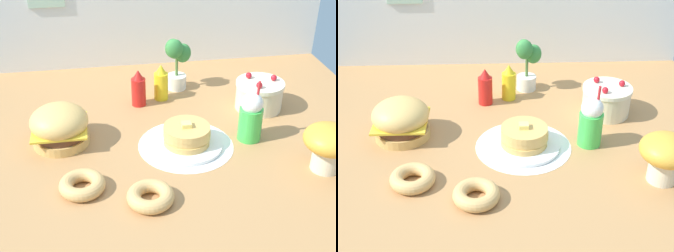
# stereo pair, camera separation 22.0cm
# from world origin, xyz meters

# --- Properties ---
(ground_plane) EXTENTS (2.29, 2.04, 0.02)m
(ground_plane) POSITION_xyz_m (0.00, 0.00, -0.01)
(ground_plane) COLOR #B27F4C
(doily_mat) EXTENTS (0.46, 0.46, 0.00)m
(doily_mat) POSITION_xyz_m (0.04, -0.01, 0.00)
(doily_mat) COLOR white
(doily_mat) RESTS_ON ground_plane
(burger) EXTENTS (0.28, 0.28, 0.20)m
(burger) POSITION_xyz_m (-0.56, 0.11, 0.10)
(burger) COLOR #DBA859
(burger) RESTS_ON ground_plane
(pancake_stack) EXTENTS (0.36, 0.36, 0.13)m
(pancake_stack) POSITION_xyz_m (0.04, -0.01, 0.05)
(pancake_stack) COLOR white
(pancake_stack) RESTS_ON doily_mat
(layer_cake) EXTENTS (0.26, 0.26, 0.19)m
(layer_cake) POSITION_xyz_m (0.51, 0.30, 0.08)
(layer_cake) COLOR beige
(layer_cake) RESTS_ON ground_plane
(ketchup_bottle) EXTENTS (0.08, 0.08, 0.21)m
(ketchup_bottle) POSITION_xyz_m (-0.14, 0.44, 0.10)
(ketchup_bottle) COLOR red
(ketchup_bottle) RESTS_ON ground_plane
(mustard_bottle) EXTENTS (0.08, 0.08, 0.21)m
(mustard_bottle) POSITION_xyz_m (-0.01, 0.49, 0.10)
(mustard_bottle) COLOR yellow
(mustard_bottle) RESTS_ON ground_plane
(cream_soda_cup) EXTENTS (0.12, 0.12, 0.32)m
(cream_soda_cup) POSITION_xyz_m (0.36, -0.00, 0.12)
(cream_soda_cup) COLOR green
(cream_soda_cup) RESTS_ON ground_plane
(donut_pink_glaze) EXTENTS (0.20, 0.20, 0.06)m
(donut_pink_glaze) POSITION_xyz_m (-0.46, -0.28, 0.03)
(donut_pink_glaze) COLOR tan
(donut_pink_glaze) RESTS_ON ground_plane
(donut_chocolate) EXTENTS (0.20, 0.20, 0.06)m
(donut_chocolate) POSITION_xyz_m (-0.18, -0.40, 0.03)
(donut_chocolate) COLOR tan
(donut_chocolate) RESTS_ON ground_plane
(potted_plant) EXTENTS (0.15, 0.13, 0.32)m
(potted_plant) POSITION_xyz_m (0.10, 0.61, 0.17)
(potted_plant) COLOR white
(potted_plant) RESTS_ON ground_plane
(mushroom_stool) EXTENTS (0.23, 0.23, 0.22)m
(mushroom_stool) POSITION_xyz_m (0.62, -0.30, 0.14)
(mushroom_stool) COLOR beige
(mushroom_stool) RESTS_ON ground_plane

